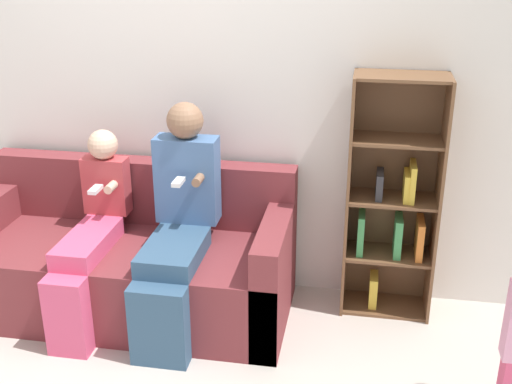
# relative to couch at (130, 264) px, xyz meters

# --- Properties ---
(ground_plane) EXTENTS (14.00, 14.00, 0.00)m
(ground_plane) POSITION_rel_couch_xyz_m (0.26, -0.52, -0.30)
(ground_plane) COLOR #BCB2A8
(back_wall) EXTENTS (10.00, 0.06, 2.55)m
(back_wall) POSITION_rel_couch_xyz_m (0.26, 0.47, 0.98)
(back_wall) COLOR silver
(back_wall) RESTS_ON ground_plane
(couch) EXTENTS (1.97, 0.85, 0.87)m
(couch) POSITION_rel_couch_xyz_m (0.00, 0.00, 0.00)
(couch) COLOR maroon
(couch) RESTS_ON ground_plane
(adult_seated) EXTENTS (0.37, 0.82, 1.30)m
(adult_seated) POSITION_rel_couch_xyz_m (0.35, -0.09, 0.37)
(adult_seated) COLOR #335170
(adult_seated) RESTS_ON ground_plane
(child_seated) EXTENTS (0.27, 0.82, 1.10)m
(child_seated) POSITION_rel_couch_xyz_m (-0.17, -0.14, 0.27)
(child_seated) COLOR #DB4C75
(child_seated) RESTS_ON ground_plane
(bookshelf) EXTENTS (0.54, 0.31, 1.47)m
(bookshelf) POSITION_rel_couch_xyz_m (1.56, 0.31, 0.40)
(bookshelf) COLOR brown
(bookshelf) RESTS_ON ground_plane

